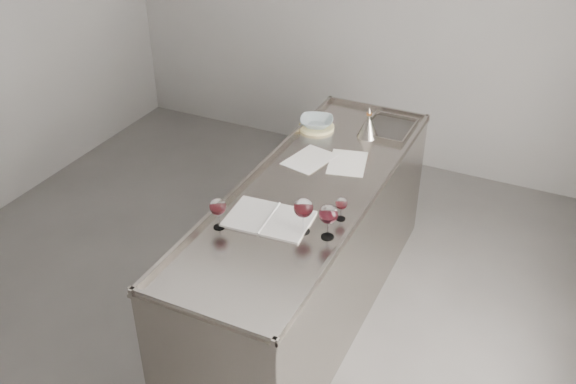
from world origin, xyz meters
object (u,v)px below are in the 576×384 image
at_px(counter, 309,252).
at_px(wine_glass_middle, 303,209).
at_px(wine_glass_small, 341,204).
at_px(wine_glass_right, 328,215).
at_px(notebook, 269,219).
at_px(wine_funnel, 368,127).
at_px(wine_glass_left, 218,207).
at_px(ceramic_bowl, 317,122).

xyz_separation_m(counter, wine_glass_middle, (0.14, -0.41, 0.61)).
bearing_deg(wine_glass_small, wine_glass_right, -90.00).
xyz_separation_m(wine_glass_middle, notebook, (-0.21, 0.02, -0.14)).
distance_m(wine_glass_middle, wine_glass_small, 0.24).
bearing_deg(wine_glass_middle, wine_funnel, 92.93).
height_order(wine_glass_middle, wine_glass_small, wine_glass_middle).
bearing_deg(notebook, wine_glass_right, -5.67).
bearing_deg(wine_glass_left, counter, 64.15).
distance_m(wine_glass_small, wine_funnel, 1.00).
distance_m(counter, ceramic_bowl, 0.93).
xyz_separation_m(wine_glass_small, ceramic_bowl, (-0.55, 0.94, -0.05)).
distance_m(counter, wine_glass_left, 0.87).
bearing_deg(wine_glass_small, notebook, -152.96).
relative_size(counter, wine_glass_small, 18.36).
bearing_deg(wine_glass_right, wine_glass_left, -163.27).
distance_m(wine_glass_left, notebook, 0.29).
distance_m(wine_glass_middle, notebook, 0.25).
relative_size(wine_glass_left, wine_glass_small, 1.34).
distance_m(counter, wine_glass_middle, 0.75).
bearing_deg(wine_funnel, wine_glass_small, -78.76).
bearing_deg(counter, wine_funnel, 84.02).
xyz_separation_m(wine_glass_small, notebook, (-0.34, -0.18, -0.09)).
height_order(counter, notebook, counter).
bearing_deg(wine_glass_right, counter, 124.32).
bearing_deg(counter, notebook, -99.89).
bearing_deg(ceramic_bowl, wine_funnel, 6.38).
xyz_separation_m(ceramic_bowl, wine_funnel, (0.36, 0.04, 0.02)).
xyz_separation_m(counter, ceramic_bowl, (-0.28, 0.72, 0.52)).
relative_size(wine_glass_middle, ceramic_bowl, 0.90).
relative_size(wine_glass_small, wine_funnel, 0.62).
bearing_deg(wine_glass_middle, wine_glass_right, 3.68).
distance_m(counter, wine_funnel, 0.93).
bearing_deg(wine_glass_small, ceramic_bowl, 120.30).
xyz_separation_m(notebook, wine_funnel, (0.15, 1.16, 0.06)).
xyz_separation_m(wine_glass_left, ceramic_bowl, (0.00, 1.29, -0.08)).
bearing_deg(wine_glass_left, wine_funnel, 75.05).
bearing_deg(ceramic_bowl, counter, -69.14).
height_order(wine_glass_left, wine_glass_small, wine_glass_left).
bearing_deg(notebook, wine_glass_left, -144.27).
xyz_separation_m(counter, wine_glass_left, (-0.28, -0.57, 0.59)).
relative_size(wine_glass_middle, notebook, 0.43).
distance_m(counter, notebook, 0.62).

